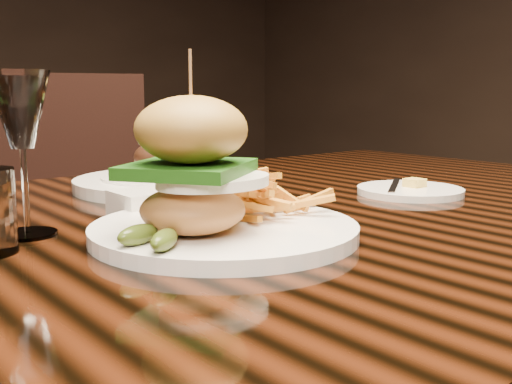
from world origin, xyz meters
TOP-DOWN VIEW (x-y plane):
  - dining_table at (0.00, 0.00)m, footprint 1.60×0.90m
  - burger_plate at (-0.06, -0.10)m, footprint 0.28×0.28m
  - side_saucer at (0.32, -0.05)m, footprint 0.16×0.16m
  - ramekin at (-0.06, 0.05)m, footprint 0.08×0.08m
  - wine_glass at (-0.21, 0.04)m, footprint 0.06×0.06m
  - far_dish at (0.07, 0.22)m, footprint 0.30×0.30m
  - chair_far at (0.16, 0.89)m, footprint 0.57×0.57m

SIDE VIEW (x-z plane):
  - chair_far at x=0.16m, z-range 0.06..1.01m
  - dining_table at x=0.00m, z-range 0.30..1.05m
  - side_saucer at x=0.32m, z-range 0.74..0.77m
  - ramekin at x=-0.06m, z-range 0.75..0.78m
  - far_dish at x=0.07m, z-range 0.72..0.82m
  - burger_plate at x=-0.06m, z-range 0.70..0.89m
  - wine_glass at x=-0.21m, z-range 0.79..0.96m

